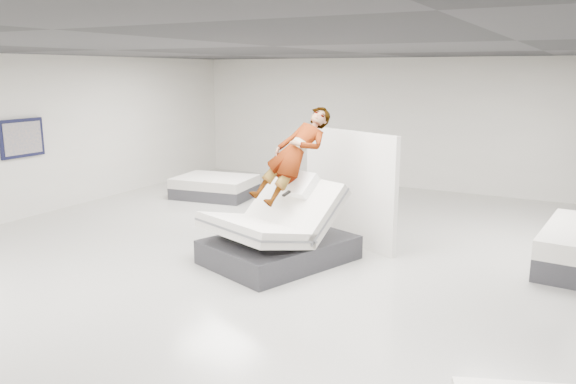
% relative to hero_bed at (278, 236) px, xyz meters
% --- Properties ---
extents(room, '(14.00, 14.04, 3.20)m').
position_rel_hero_bed_xyz_m(room, '(0.26, -0.55, 1.19)').
color(room, '#B2B1A8').
rests_on(room, ground).
extents(hero_bed, '(2.18, 2.50, 1.36)m').
position_rel_hero_bed_xyz_m(hero_bed, '(0.00, 0.00, 0.00)').
color(hero_bed, '#323236').
rests_on(hero_bed, floor).
extents(person, '(1.17, 1.79, 1.39)m').
position_rel_hero_bed_xyz_m(person, '(0.11, 0.31, 0.92)').
color(person, slate).
rests_on(person, hero_bed).
extents(remote, '(0.10, 0.15, 0.08)m').
position_rel_hero_bed_xyz_m(remote, '(0.20, -0.09, 0.70)').
color(remote, black).
rests_on(remote, person).
extents(divider_panel, '(1.96, 0.96, 1.92)m').
position_rel_hero_bed_xyz_m(divider_panel, '(0.57, 1.43, 0.55)').
color(divider_panel, white).
rests_on(divider_panel, floor).
extents(flat_bed_left_far, '(1.89, 1.52, 0.48)m').
position_rel_hero_bed_xyz_m(flat_bed_left_far, '(-3.50, 3.25, -0.17)').
color(flat_bed_left_far, '#323236').
rests_on(flat_bed_left_far, floor).
extents(wall_poster, '(0.06, 0.95, 0.75)m').
position_rel_hero_bed_xyz_m(wall_poster, '(-5.67, -0.05, 1.19)').
color(wall_poster, black).
rests_on(wall_poster, wall_left).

